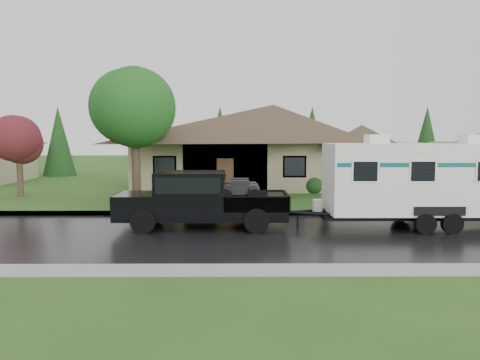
{
  "coord_description": "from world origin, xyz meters",
  "views": [
    {
      "loc": [
        -0.54,
        -18.76,
        3.54
      ],
      "look_at": [
        -0.4,
        2.0,
        1.61
      ],
      "focal_mm": 35.0,
      "sensor_mm": 36.0,
      "label": 1
    }
  ],
  "objects": [
    {
      "name": "ground",
      "position": [
        0.0,
        0.0,
        0.0
      ],
      "size": [
        140.0,
        140.0,
        0.0
      ],
      "primitive_type": "plane",
      "color": "#295019",
      "rests_on": "ground"
    },
    {
      "name": "travel_trailer",
      "position": [
        6.8,
        -0.76,
        1.92
      ],
      "size": [
        8.07,
        2.84,
        3.62
      ],
      "color": "white",
      "rests_on": "ground"
    },
    {
      "name": "shrub_row",
      "position": [
        2.0,
        9.3,
        0.65
      ],
      "size": [
        13.6,
        1.0,
        1.0
      ],
      "color": "#143814",
      "rests_on": "lawn"
    },
    {
      "name": "tree_left_green",
      "position": [
        -5.81,
        5.63,
        5.07
      ],
      "size": [
        4.28,
        4.28,
        7.09
      ],
      "color": "#382B1E",
      "rests_on": "lawn"
    },
    {
      "name": "tree_red",
      "position": [
        -12.85,
        7.74,
        3.2
      ],
      "size": [
        2.66,
        2.66,
        4.41
      ],
      "color": "#382B1E",
      "rests_on": "lawn"
    },
    {
      "name": "curb",
      "position": [
        0.0,
        2.25,
        0.07
      ],
      "size": [
        140.0,
        0.5,
        0.15
      ],
      "primitive_type": "cube",
      "color": "gray",
      "rests_on": "ground"
    },
    {
      "name": "road",
      "position": [
        0.0,
        -2.0,
        0.01
      ],
      "size": [
        140.0,
        8.0,
        0.01
      ],
      "primitive_type": "cube",
      "color": "black",
      "rests_on": "ground"
    },
    {
      "name": "house_main",
      "position": [
        2.29,
        13.84,
        3.59
      ],
      "size": [
        19.44,
        10.8,
        6.9
      ],
      "color": "gray",
      "rests_on": "lawn"
    },
    {
      "name": "pickup_truck",
      "position": [
        -2.02,
        -0.76,
        1.17
      ],
      "size": [
        6.54,
        2.49,
        2.18
      ],
      "color": "black",
      "rests_on": "ground"
    },
    {
      "name": "lawn",
      "position": [
        0.0,
        15.0,
        0.07
      ],
      "size": [
        140.0,
        26.0,
        0.15
      ],
      "primitive_type": "cube",
      "color": "#295019",
      "rests_on": "ground"
    }
  ]
}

